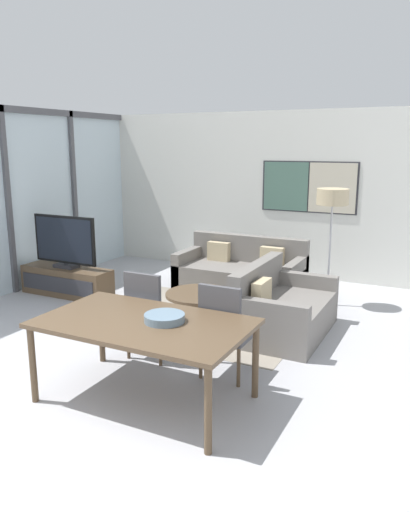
{
  "coord_description": "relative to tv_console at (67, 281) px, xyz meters",
  "views": [
    {
      "loc": [
        2.93,
        -2.42,
        2.24
      ],
      "look_at": [
        0.34,
        2.73,
        0.95
      ],
      "focal_mm": 35.0,
      "sensor_mm": 36.0,
      "label": 1
    }
  ],
  "objects": [
    {
      "name": "sofa_main",
      "position": [
        2.29,
        1.37,
        0.06
      ],
      "size": [
        1.91,
        0.92,
        0.84
      ],
      "color": "slate",
      "rests_on": "ground_plane"
    },
    {
      "name": "coffee_table",
      "position": [
        2.29,
        -0.04,
        0.05
      ],
      "size": [
        0.9,
        0.9,
        0.35
      ],
      "color": "brown",
      "rests_on": "ground_plane"
    },
    {
      "name": "wall_back",
      "position": [
        2.24,
        2.67,
        1.19
      ],
      "size": [
        7.17,
        0.09,
        2.8
      ],
      "color": "silver",
      "rests_on": "ground_plane"
    },
    {
      "name": "television",
      "position": [
        -0.0,
        0.0,
        0.61
      ],
      "size": [
        1.11,
        0.2,
        0.79
      ],
      "color": "#2D2D33",
      "rests_on": "tv_console"
    },
    {
      "name": "sofa_side",
      "position": [
        3.38,
        -0.05,
        0.06
      ],
      "size": [
        0.92,
        1.47,
        0.84
      ],
      "rotation": [
        0.0,
        0.0,
        1.57
      ],
      "color": "slate",
      "rests_on": "ground_plane"
    },
    {
      "name": "tv_console",
      "position": [
        0.0,
        0.0,
        0.0
      ],
      "size": [
        1.46,
        0.44,
        0.43
      ],
      "color": "brown",
      "rests_on": "ground_plane"
    },
    {
      "name": "ground_plane",
      "position": [
        2.22,
        -3.16,
        -0.21
      ],
      "size": [
        24.0,
        24.0,
        0.0
      ],
      "primitive_type": "plane",
      "color": "#B2B2B7"
    },
    {
      "name": "dining_chair_left",
      "position": [
        2.38,
        -1.38,
        0.31
      ],
      "size": [
        0.46,
        0.46,
        0.96
      ],
      "color": "#4C4C51",
      "rests_on": "ground_plane"
    },
    {
      "name": "floor_lamp",
      "position": [
        3.65,
        1.29,
        1.24
      ],
      "size": [
        0.43,
        0.43,
        1.65
      ],
      "color": "#2D2D33",
      "rests_on": "ground_plane"
    },
    {
      "name": "window_wall_left",
      "position": [
        -0.86,
        -0.24,
        1.32
      ],
      "size": [
        0.07,
        5.83,
        2.8
      ],
      "color": "silver",
      "rests_on": "ground_plane"
    },
    {
      "name": "fruit_bowl",
      "position": [
        3.0,
        -2.08,
        0.57
      ],
      "size": [
        0.35,
        0.35,
        0.07
      ],
      "color": "slate",
      "rests_on": "dining_table"
    },
    {
      "name": "dining_chair_centre",
      "position": [
        3.28,
        -1.45,
        0.31
      ],
      "size": [
        0.46,
        0.46,
        0.96
      ],
      "color": "#4C4C51",
      "rests_on": "ground_plane"
    },
    {
      "name": "dining_table",
      "position": [
        2.83,
        -2.15,
        0.46
      ],
      "size": [
        1.84,
        1.08,
        0.74
      ],
      "color": "brown",
      "rests_on": "ground_plane"
    },
    {
      "name": "area_rug",
      "position": [
        2.29,
        -0.04,
        -0.21
      ],
      "size": [
        2.74,
        2.11,
        0.01
      ],
      "color": "gray",
      "rests_on": "ground_plane"
    }
  ]
}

